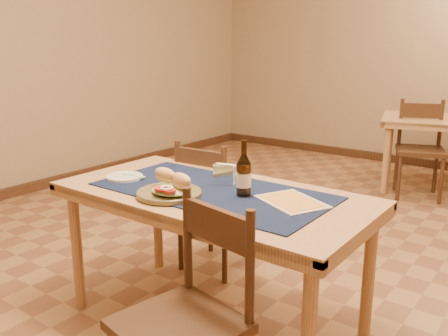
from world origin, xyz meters
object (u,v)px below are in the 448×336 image
Objects in this scene: main_table at (212,207)px; sandwich_plate at (170,189)px; chair_main_near at (188,316)px; napkin_holder at (224,175)px; chair_main_far at (213,203)px; beer_bottle at (244,175)px.

sandwich_plate is (-0.11, -0.19, 0.12)m from main_table.
napkin_holder is at bearing 117.07° from chair_main_near.
main_table is 1.81× the size of chair_main_far.
chair_main_near is 3.33× the size of beer_bottle.
beer_bottle is 0.23m from napkin_holder.
sandwich_plate is at bearing -118.51° from main_table.
napkin_holder is at bearing 98.04° from main_table.
chair_main_near reaches higher than napkin_holder.
chair_main_far is 0.97× the size of chair_main_near.
chair_main_near is (0.36, -0.61, -0.19)m from main_table.
main_table is 0.19m from napkin_holder.
beer_bottle is at bearing 37.37° from sandwich_plate.
main_table is at bearing -81.96° from napkin_holder.
main_table is at bearing 120.49° from chair_main_near.
chair_main_far reaches higher than main_table.
beer_bottle reaches higher than napkin_holder.
chair_main_far is 0.84m from sandwich_plate.
napkin_holder reaches higher than main_table.
beer_bottle is at bearing -40.81° from chair_main_far.
chair_main_near is 0.69m from sandwich_plate.
napkin_holder is at bearing 151.57° from beer_bottle.
main_table is 1.76× the size of chair_main_near.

